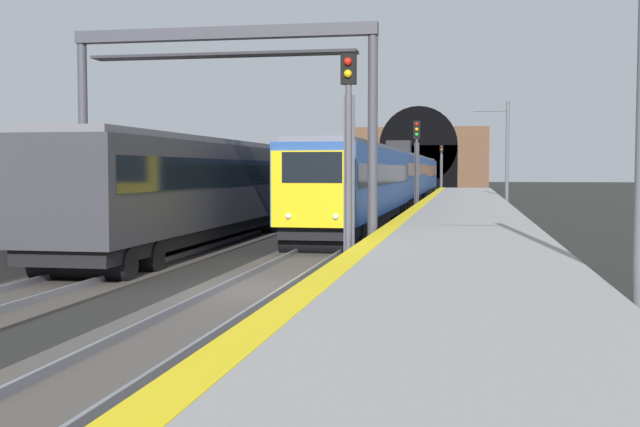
{
  "coord_description": "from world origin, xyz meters",
  "views": [
    {
      "loc": [
        -17.48,
        -4.67,
        2.78
      ],
      "look_at": [
        9.33,
        0.27,
        1.26
      ],
      "focal_mm": 44.92,
      "sensor_mm": 36.0,
      "label": 1
    }
  ],
  "objects_px": {
    "railway_signal_mid": "(417,159)",
    "train_main_approaching": "(399,177)",
    "overhead_signal_gantry": "(223,84)",
    "railway_signal_near": "(349,149)",
    "catenary_mast_far": "(507,156)",
    "train_adjacent_platform": "(267,181)",
    "railway_signal_far": "(441,165)"
  },
  "relations": [
    {
      "from": "train_main_approaching",
      "to": "railway_signal_far",
      "type": "height_order",
      "value": "railway_signal_far"
    },
    {
      "from": "railway_signal_mid",
      "to": "railway_signal_far",
      "type": "relative_size",
      "value": 1.01
    },
    {
      "from": "railway_signal_far",
      "to": "railway_signal_near",
      "type": "bearing_deg",
      "value": 0.0
    },
    {
      "from": "overhead_signal_gantry",
      "to": "railway_signal_mid",
      "type": "bearing_deg",
      "value": -9.4
    },
    {
      "from": "train_main_approaching",
      "to": "railway_signal_far",
      "type": "bearing_deg",
      "value": 177.76
    },
    {
      "from": "overhead_signal_gantry",
      "to": "railway_signal_far",
      "type": "bearing_deg",
      "value": -3.32
    },
    {
      "from": "railway_signal_mid",
      "to": "train_main_approaching",
      "type": "bearing_deg",
      "value": -168.18
    },
    {
      "from": "railway_signal_mid",
      "to": "catenary_mast_far",
      "type": "xyz_separation_m",
      "value": [
        4.46,
        -5.35,
        0.26
      ]
    },
    {
      "from": "train_main_approaching",
      "to": "train_adjacent_platform",
      "type": "distance_m",
      "value": 19.27
    },
    {
      "from": "overhead_signal_gantry",
      "to": "catenary_mast_far",
      "type": "distance_m",
      "value": 30.68
    },
    {
      "from": "overhead_signal_gantry",
      "to": "catenary_mast_far",
      "type": "bearing_deg",
      "value": -17.94
    },
    {
      "from": "railway_signal_mid",
      "to": "overhead_signal_gantry",
      "type": "height_order",
      "value": "overhead_signal_gantry"
    },
    {
      "from": "train_main_approaching",
      "to": "overhead_signal_gantry",
      "type": "bearing_deg",
      "value": -3.62
    },
    {
      "from": "overhead_signal_gantry",
      "to": "catenary_mast_far",
      "type": "height_order",
      "value": "catenary_mast_far"
    },
    {
      "from": "train_adjacent_platform",
      "to": "catenary_mast_far",
      "type": "xyz_separation_m",
      "value": [
        14.8,
        -11.78,
        1.42
      ]
    },
    {
      "from": "railway_signal_far",
      "to": "overhead_signal_gantry",
      "type": "height_order",
      "value": "overhead_signal_gantry"
    },
    {
      "from": "railway_signal_mid",
      "to": "overhead_signal_gantry",
      "type": "distance_m",
      "value": 25.1
    },
    {
      "from": "railway_signal_near",
      "to": "overhead_signal_gantry",
      "type": "bearing_deg",
      "value": -123.01
    },
    {
      "from": "railway_signal_mid",
      "to": "railway_signal_far",
      "type": "bearing_deg",
      "value": -180.0
    },
    {
      "from": "train_adjacent_platform",
      "to": "railway_signal_far",
      "type": "height_order",
      "value": "railway_signal_far"
    },
    {
      "from": "railway_signal_mid",
      "to": "railway_signal_far",
      "type": "distance_m",
      "value": 45.71
    },
    {
      "from": "train_adjacent_platform",
      "to": "overhead_signal_gantry",
      "type": "bearing_deg",
      "value": -170.77
    },
    {
      "from": "train_main_approaching",
      "to": "railway_signal_near",
      "type": "height_order",
      "value": "railway_signal_near"
    },
    {
      "from": "railway_signal_near",
      "to": "railway_signal_far",
      "type": "height_order",
      "value": "railway_signal_near"
    },
    {
      "from": "train_adjacent_platform",
      "to": "railway_signal_near",
      "type": "relative_size",
      "value": 7.09
    },
    {
      "from": "train_adjacent_platform",
      "to": "overhead_signal_gantry",
      "type": "relative_size",
      "value": 4.41
    },
    {
      "from": "railway_signal_mid",
      "to": "railway_signal_far",
      "type": "height_order",
      "value": "railway_signal_mid"
    },
    {
      "from": "train_main_approaching",
      "to": "overhead_signal_gantry",
      "type": "height_order",
      "value": "overhead_signal_gantry"
    },
    {
      "from": "train_adjacent_platform",
      "to": "railway_signal_mid",
      "type": "bearing_deg",
      "value": -31.91
    },
    {
      "from": "railway_signal_far",
      "to": "catenary_mast_far",
      "type": "relative_size",
      "value": 0.78
    },
    {
      "from": "train_adjacent_platform",
      "to": "railway_signal_mid",
      "type": "height_order",
      "value": "railway_signal_mid"
    },
    {
      "from": "train_adjacent_platform",
      "to": "catenary_mast_far",
      "type": "height_order",
      "value": "catenary_mast_far"
    }
  ]
}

